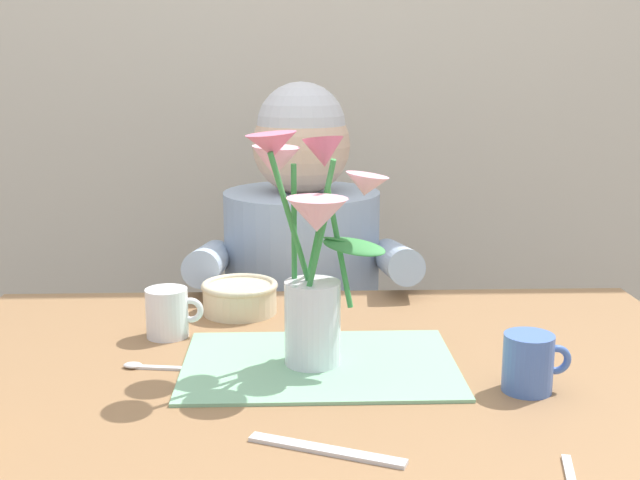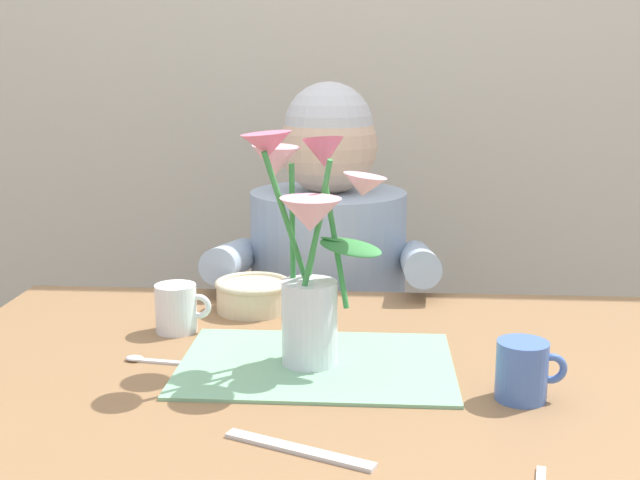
# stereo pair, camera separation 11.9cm
# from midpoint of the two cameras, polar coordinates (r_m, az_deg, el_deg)

# --- Properties ---
(wood_panel_backdrop) EXTENTS (4.00, 0.10, 2.50)m
(wood_panel_backdrop) POSITION_cam_midpoint_polar(r_m,az_deg,el_deg) (2.16, -2.45, 14.43)
(wood_panel_backdrop) COLOR beige
(wood_panel_backdrop) RESTS_ON ground_plane
(dining_table) EXTENTS (1.20, 0.80, 0.74)m
(dining_table) POSITION_cam_midpoint_polar(r_m,az_deg,el_deg) (1.24, -2.50, -13.17)
(dining_table) COLOR olive
(dining_table) RESTS_ON ground_plane
(seated_person) EXTENTS (0.45, 0.47, 1.14)m
(seated_person) POSITION_cam_midpoint_polar(r_m,az_deg,el_deg) (1.84, -3.12, -7.07)
(seated_person) COLOR #4C4C56
(seated_person) RESTS_ON ground_plane
(striped_placemat) EXTENTS (0.40, 0.28, 0.00)m
(striped_placemat) POSITION_cam_midpoint_polar(r_m,az_deg,el_deg) (1.20, -2.91, -8.77)
(striped_placemat) COLOR #7AB289
(striped_placemat) RESTS_ON dining_table
(flower_vase) EXTENTS (0.21, 0.17, 0.35)m
(flower_vase) POSITION_cam_midpoint_polar(r_m,az_deg,el_deg) (1.15, -3.58, -0.49)
(flower_vase) COLOR silver
(flower_vase) RESTS_ON dining_table
(ceramic_bowl) EXTENTS (0.14, 0.14, 0.06)m
(ceramic_bowl) POSITION_cam_midpoint_polar(r_m,az_deg,el_deg) (1.45, -8.03, -3.98)
(ceramic_bowl) COLOR beige
(ceramic_bowl) RESTS_ON dining_table
(dinner_knife) EXTENTS (0.18, 0.09, 0.00)m
(dinner_knife) POSITION_cam_midpoint_polar(r_m,az_deg,el_deg) (0.96, -3.24, -14.62)
(dinner_knife) COLOR silver
(dinner_knife) RESTS_ON dining_table
(ceramic_mug) EXTENTS (0.09, 0.07, 0.08)m
(ceramic_mug) POSITION_cam_midpoint_polar(r_m,az_deg,el_deg) (1.13, 11.56, -8.50)
(ceramic_mug) COLOR #476BB7
(ceramic_mug) RESTS_ON dining_table
(coffee_cup) EXTENTS (0.09, 0.07, 0.08)m
(coffee_cup) POSITION_cam_midpoint_polar(r_m,az_deg,el_deg) (1.35, -13.16, -5.04)
(coffee_cup) COLOR silver
(coffee_cup) RESTS_ON dining_table
(spoon_1) EXTENTS (0.12, 0.03, 0.01)m
(spoon_1) POSITION_cam_midpoint_polar(r_m,az_deg,el_deg) (1.23, -14.63, -8.65)
(spoon_1) COLOR silver
(spoon_1) RESTS_ON dining_table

